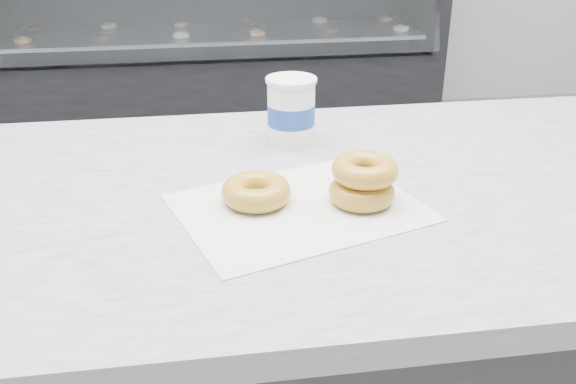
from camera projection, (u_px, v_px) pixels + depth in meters
name	position (u px, v px, depth m)	size (l,w,h in m)	color
ground	(264.00, 373.00, 1.93)	(5.00, 5.00, 0.00)	gray
display_case	(219.00, 48.00, 3.60)	(2.40, 0.74, 1.25)	black
wax_paper	(298.00, 208.00, 0.94)	(0.34, 0.26, 0.00)	silver
donut_single	(256.00, 191.00, 0.95)	(0.10, 0.10, 0.04)	gold
donut_stack	(363.00, 181.00, 0.94)	(0.11, 0.10, 0.07)	gold
coffee_cup	(291.00, 110.00, 1.15)	(0.11, 0.11, 0.12)	white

